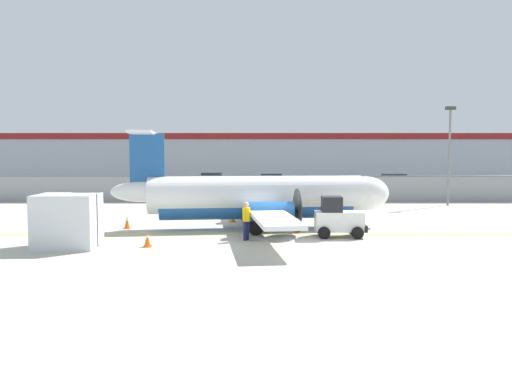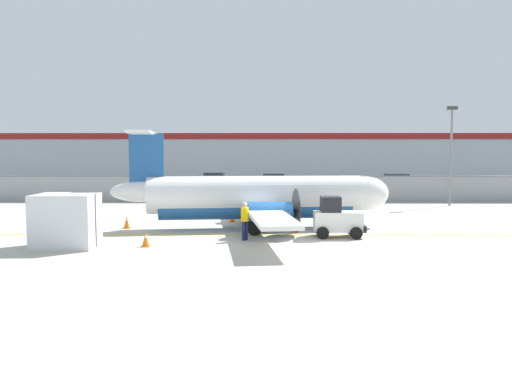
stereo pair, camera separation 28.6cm
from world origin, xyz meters
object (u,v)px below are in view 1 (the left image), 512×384
parked_car_3 (328,184)px  parked_car_4 (394,181)px  ground_crew_worker (246,219)px  apron_light_pole (449,147)px  traffic_cone_far_left (147,239)px  parked_car_2 (272,181)px  parked_car_1 (212,180)px  traffic_cone_far_right (127,222)px  traffic_cone_near_right (296,227)px  commuter_airplane (261,197)px  parked_car_0 (122,185)px  cargo_container (67,221)px  baggage_tug (337,219)px  traffic_cone_near_left (232,216)px

parked_car_3 → parked_car_4: (7.76, 4.61, 0.00)m
ground_crew_worker → apron_light_pole: 21.04m
traffic_cone_far_left → parked_car_2: size_ratio=0.15×
apron_light_pole → parked_car_1: bearing=135.0°
traffic_cone_far_left → parked_car_2: bearing=79.2°
traffic_cone_far_right → parked_car_2: 28.91m
traffic_cone_near_right → parked_car_4: bearing=66.1°
commuter_airplane → parked_car_1: size_ratio=3.74×
traffic_cone_far_left → parked_car_1: parked_car_1 is taller
traffic_cone_far_left → parked_car_0: 27.44m
parked_car_0 → parked_car_4: (27.31, 6.19, 0.00)m
parked_car_1 → apron_light_pole: (19.05, -19.02, 3.41)m
ground_crew_worker → parked_car_3: size_ratio=0.39×
ground_crew_worker → parked_car_1: (-4.41, 33.75, -0.06)m
commuter_airplane → parked_car_0: (-12.83, 21.06, -0.71)m
cargo_container → parked_car_2: (9.47, 32.84, -0.21)m
parked_car_3 → parked_car_4: size_ratio=0.98×
traffic_cone_far_left → cargo_container: bearing=-177.6°
baggage_tug → parked_car_2: size_ratio=0.56×
parked_car_1 → parked_car_4: bearing=-5.1°
parked_car_3 → apron_light_pole: bearing=-62.0°
traffic_cone_near_left → apron_light_pole: apron_light_pole is taller
parked_car_0 → parked_car_4: same height
traffic_cone_near_left → parked_car_1: parked_car_1 is taller
cargo_container → traffic_cone_far_left: 3.33m
commuter_airplane → parked_car_0: 24.67m
parked_car_0 → apron_light_pole: bearing=-18.0°
parked_car_1 → parked_car_4: 19.81m
ground_crew_worker → traffic_cone_far_right: size_ratio=2.66×
commuter_airplane → traffic_cone_far_left: commuter_airplane is taller
traffic_cone_far_right → apron_light_pole: (20.85, 11.28, 3.99)m
traffic_cone_near_left → parked_car_3: (8.34, 20.29, 0.58)m
ground_crew_worker → apron_light_pole: bearing=77.0°
commuter_airplane → traffic_cone_far_right: size_ratio=25.12×
traffic_cone_near_right → traffic_cone_far_left: size_ratio=1.00×
ground_crew_worker → traffic_cone_far_right: bearing=-177.3°
traffic_cone_near_right → parked_car_2: parked_car_2 is taller
traffic_cone_far_left → parked_car_1: size_ratio=0.15×
parked_car_2 → parked_car_4: same height
baggage_tug → ground_crew_worker: (-4.22, -0.87, 0.10)m
parked_car_1 → traffic_cone_near_left: bearing=-79.4°
commuter_airplane → parked_car_4: commuter_airplane is taller
traffic_cone_near_left → apron_light_pole: size_ratio=0.09×
parked_car_4 → parked_car_1: bearing=164.2°
parked_car_4 → traffic_cone_far_left: bearing=-128.0°
traffic_cone_near_right → parked_car_3: size_ratio=0.15×
traffic_cone_far_right → parked_car_1: bearing=86.6°
commuter_airplane → parked_car_2: bearing=80.1°
parked_car_3 → apron_light_pole: (7.21, -11.48, 3.41)m
commuter_airplane → traffic_cone_near_left: size_ratio=25.12×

